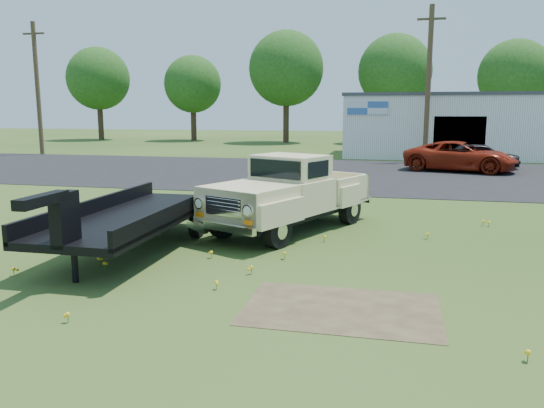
{
  "coord_description": "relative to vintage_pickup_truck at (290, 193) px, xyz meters",
  "views": [
    {
      "loc": [
        2.2,
        -10.84,
        3.03
      ],
      "look_at": [
        -0.52,
        1.0,
        0.89
      ],
      "focal_mm": 35.0,
      "sensor_mm": 36.0,
      "label": 1
    }
  ],
  "objects": [
    {
      "name": "treeline_a",
      "position": [
        -27.66,
        37.76,
        5.33
      ],
      "size": [
        6.4,
        6.4,
        9.52
      ],
      "color": "#3D291B",
      "rests_on": "ground"
    },
    {
      "name": "dirt_patch_b",
      "position": [
        -1.66,
        1.26,
        -0.97
      ],
      "size": [
        2.2,
        1.6,
        0.01
      ],
      "primitive_type": "cube",
      "color": "#473826",
      "rests_on": "ground"
    },
    {
      "name": "treeline_b",
      "position": [
        -17.66,
        38.76,
        4.69
      ],
      "size": [
        5.76,
        5.76,
        8.57
      ],
      "color": "#3D291B",
      "rests_on": "ground"
    },
    {
      "name": "flatbed_trailer",
      "position": [
        -2.95,
        -2.6,
        -0.11
      ],
      "size": [
        2.12,
        6.3,
        1.72
      ],
      "primitive_type": null,
      "rotation": [
        0.0,
        0.0,
        0.0
      ],
      "color": "black",
      "rests_on": "ground"
    },
    {
      "name": "commercial_building",
      "position": [
        6.33,
        24.75,
        1.13
      ],
      "size": [
        14.2,
        8.2,
        4.15
      ],
      "color": "silver",
      "rests_on": "ground"
    },
    {
      "name": "treeline_c",
      "position": [
        -7.66,
        37.26,
        5.96
      ],
      "size": [
        7.04,
        7.04,
        10.47
      ],
      "color": "#3D291B",
      "rests_on": "ground"
    },
    {
      "name": "treeline_d",
      "position": [
        2.34,
        38.26,
        5.65
      ],
      "size": [
        6.72,
        6.72,
        10.0
      ],
      "color": "#3D291B",
      "rests_on": "ground"
    },
    {
      "name": "utility_pole_west",
      "position": [
        -21.66,
        19.76,
        3.63
      ],
      "size": [
        1.6,
        0.3,
        9.0
      ],
      "color": "#463620",
      "rests_on": "ground"
    },
    {
      "name": "vintage_pickup_truck",
      "position": [
        0.0,
        0.0,
        0.0
      ],
      "size": [
        4.12,
        5.74,
        1.94
      ],
      "primitive_type": null,
      "rotation": [
        0.0,
        0.0,
        -0.43
      ],
      "color": "beige",
      "rests_on": "ground"
    },
    {
      "name": "asphalt_lot",
      "position": [
        0.34,
        12.76,
        -0.97
      ],
      "size": [
        90.0,
        14.0,
        0.02
      ],
      "primitive_type": "cube",
      "color": "black",
      "rests_on": "ground"
    },
    {
      "name": "treeline_e",
      "position": [
        12.34,
        36.76,
        5.01
      ],
      "size": [
        6.08,
        6.08,
        9.04
      ],
      "color": "#3D291B",
      "rests_on": "ground"
    },
    {
      "name": "dirt_patch_a",
      "position": [
        1.84,
        -5.24,
        -0.97
      ],
      "size": [
        3.0,
        2.0,
        0.01
      ],
      "primitive_type": "cube",
      "color": "#473826",
      "rests_on": "ground"
    },
    {
      "name": "ground",
      "position": [
        0.34,
        -2.24,
        -0.97
      ],
      "size": [
        140.0,
        140.0,
        0.0
      ],
      "primitive_type": "plane",
      "color": "#254315",
      "rests_on": "ground"
    },
    {
      "name": "utility_pole_mid",
      "position": [
        4.34,
        19.76,
        3.63
      ],
      "size": [
        1.6,
        0.3,
        9.0
      ],
      "color": "#463620",
      "rests_on": "ground"
    },
    {
      "name": "dark_sedan",
      "position": [
        7.02,
        16.81,
        -0.3
      ],
      "size": [
        3.98,
        1.65,
        1.35
      ],
      "primitive_type": "imported",
      "rotation": [
        0.0,
        0.0,
        1.58
      ],
      "color": "black",
      "rests_on": "ground"
    },
    {
      "name": "red_pickup",
      "position": [
        5.8,
        15.02,
        -0.22
      ],
      "size": [
        5.88,
        3.81,
        1.51
      ],
      "primitive_type": "imported",
      "rotation": [
        0.0,
        0.0,
        1.31
      ],
      "color": "maroon",
      "rests_on": "ground"
    }
  ]
}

